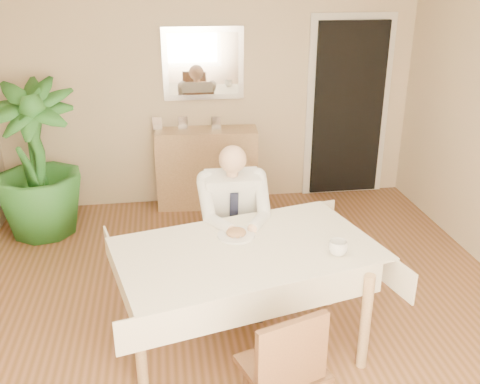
{
  "coord_description": "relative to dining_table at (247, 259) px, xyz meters",
  "views": [
    {
      "loc": [
        -0.53,
        -3.24,
        2.45
      ],
      "look_at": [
        0.0,
        0.35,
        0.95
      ],
      "focal_mm": 40.0,
      "sensor_mm": 36.0,
      "label": 1
    }
  ],
  "objects": [
    {
      "name": "room",
      "position": [
        0.03,
        0.15,
        0.63
      ],
      "size": [
        5.0,
        5.02,
        2.6
      ],
      "color": "brown",
      "rests_on": "ground"
    },
    {
      "name": "doorway",
      "position": [
        1.58,
        2.61,
        0.33
      ],
      "size": [
        0.96,
        0.07,
        2.1
      ],
      "color": "beige",
      "rests_on": "ground"
    },
    {
      "name": "mirror",
      "position": [
        -0.05,
        2.61,
        0.88
      ],
      "size": [
        0.86,
        0.04,
        0.76
      ],
      "color": "silver",
      "rests_on": "room"
    },
    {
      "name": "dining_table",
      "position": [
        0.0,
        0.0,
        0.0
      ],
      "size": [
        1.95,
        1.42,
        0.75
      ],
      "rotation": [
        0.0,
        0.0,
        0.24
      ],
      "color": "tan",
      "rests_on": "ground"
    },
    {
      "name": "chair_far",
      "position": [
        0.0,
        0.88,
        -0.15
      ],
      "size": [
        0.46,
        0.46,
        0.91
      ],
      "rotation": [
        0.0,
        0.0,
        -0.06
      ],
      "color": "#492C16",
      "rests_on": "ground"
    },
    {
      "name": "chair_near",
      "position": [
        0.07,
        -0.88,
        -0.18
      ],
      "size": [
        0.52,
        0.53,
        0.87
      ],
      "rotation": [
        0.0,
        0.0,
        0.32
      ],
      "color": "#492C16",
      "rests_on": "ground"
    },
    {
      "name": "seated_man",
      "position": [
        0.0,
        0.59,
        0.02
      ],
      "size": [
        0.48,
        0.72,
        1.24
      ],
      "color": "silver",
      "rests_on": "ground"
    },
    {
      "name": "plate",
      "position": [
        -0.05,
        0.18,
        0.09
      ],
      "size": [
        0.26,
        0.26,
        0.02
      ],
      "primitive_type": "cylinder",
      "color": "white",
      "rests_on": "dining_table"
    },
    {
      "name": "food",
      "position": [
        -0.05,
        0.18,
        0.11
      ],
      "size": [
        0.14,
        0.14,
        0.06
      ],
      "primitive_type": "ellipsoid",
      "color": "brown",
      "rests_on": "dining_table"
    },
    {
      "name": "knife",
      "position": [
        -0.01,
        0.12,
        0.11
      ],
      "size": [
        0.01,
        0.13,
        0.01
      ],
      "primitive_type": "cylinder",
      "rotation": [
        1.57,
        0.0,
        0.0
      ],
      "color": "silver",
      "rests_on": "dining_table"
    },
    {
      "name": "fork",
      "position": [
        -0.09,
        0.12,
        0.11
      ],
      "size": [
        0.01,
        0.13,
        0.01
      ],
      "primitive_type": "cylinder",
      "rotation": [
        1.57,
        0.0,
        0.0
      ],
      "color": "silver",
      "rests_on": "dining_table"
    },
    {
      "name": "coffee_mug",
      "position": [
        0.57,
        -0.18,
        0.13
      ],
      "size": [
        0.15,
        0.15,
        0.1
      ],
      "primitive_type": "imported",
      "rotation": [
        0.0,
        0.0,
        0.22
      ],
      "color": "white",
      "rests_on": "dining_table"
    },
    {
      "name": "sideboard",
      "position": [
        -0.05,
        2.47,
        -0.23
      ],
      "size": [
        1.12,
        0.46,
        0.88
      ],
      "primitive_type": "cube",
      "rotation": [
        0.0,
        0.0,
        -0.08
      ],
      "color": "tan",
      "rests_on": "ground"
    },
    {
      "name": "photo_frame_left",
      "position": [
        -0.56,
        2.54,
        0.28
      ],
      "size": [
        0.1,
        0.02,
        0.14
      ],
      "primitive_type": "cube",
      "color": "silver",
      "rests_on": "sideboard"
    },
    {
      "name": "photo_frame_center",
      "position": [
        -0.29,
        2.53,
        0.28
      ],
      "size": [
        0.1,
        0.02,
        0.14
      ],
      "primitive_type": "cube",
      "color": "silver",
      "rests_on": "sideboard"
    },
    {
      "name": "photo_frame_right",
      "position": [
        0.06,
        2.47,
        0.28
      ],
      "size": [
        0.1,
        0.02,
        0.14
      ],
      "primitive_type": "cube",
      "color": "silver",
      "rests_on": "sideboard"
    },
    {
      "name": "potted_palm",
      "position": [
        -1.74,
        2.01,
        0.09
      ],
      "size": [
        0.92,
        0.92,
        1.52
      ],
      "primitive_type": "imported",
      "rotation": [
        0.0,
        0.0,
        -0.08
      ],
      "color": "#225C20",
      "rests_on": "ground"
    }
  ]
}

